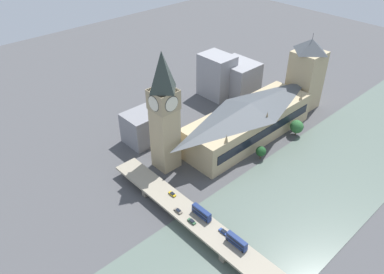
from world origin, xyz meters
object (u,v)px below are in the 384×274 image
object	(u,v)px
victoria_tower	(306,74)
double_decker_bus_lead	(202,212)
parliament_hall	(249,121)
car_northbound_mid	(178,211)
double_decker_bus_mid	(237,241)
car_northbound_lead	(192,221)
clock_tower	(164,111)
car_southbound_mid	(223,232)
car_northbound_tail	(172,194)
road_bridge	(230,248)

from	to	relation	value
victoria_tower	double_decker_bus_lead	size ratio (longest dim) A/B	4.94
parliament_hall	car_northbound_mid	distance (m)	86.26
double_decker_bus_mid	car_northbound_mid	world-z (taller)	double_decker_bus_mid
car_northbound_lead	car_northbound_mid	distance (m)	9.60
car_northbound_mid	car_northbound_lead	bearing A→B (deg)	-178.71
parliament_hall	clock_tower	size ratio (longest dim) A/B	1.34
parliament_hall	car_southbound_mid	bearing A→B (deg)	122.97
clock_tower	double_decker_bus_mid	size ratio (longest dim) A/B	6.52
parliament_hall	car_southbound_mid	distance (m)	90.46
car_northbound_mid	victoria_tower	bearing A→B (deg)	-80.18
car_northbound_mid	car_northbound_tail	size ratio (longest dim) A/B	0.99
car_northbound_lead	car_northbound_tail	bearing A→B (deg)	-14.65
clock_tower	car_northbound_tail	world-z (taller)	clock_tower
clock_tower	road_bridge	xyz separation A→B (m)	(-69.87, 20.91, -32.52)
double_decker_bus_mid	car_northbound_lead	world-z (taller)	double_decker_bus_mid
road_bridge	victoria_tower	bearing A→B (deg)	-68.16
car_northbound_lead	parliament_hall	bearing A→B (deg)	-67.21
clock_tower	car_southbound_mid	size ratio (longest dim) A/B	15.51
double_decker_bus_lead	car_northbound_mid	xyz separation A→B (m)	(10.00, 6.31, -2.00)
victoria_tower	double_decker_bus_mid	size ratio (longest dim) A/B	5.08
parliament_hall	double_decker_bus_lead	distance (m)	83.78
road_bridge	parliament_hall	bearing A→B (deg)	-54.50
victoria_tower	road_bridge	world-z (taller)	victoria_tower
double_decker_bus_mid	car_northbound_tail	world-z (taller)	double_decker_bus_mid
road_bridge	car_northbound_tail	bearing A→B (deg)	-3.24
road_bridge	car_southbound_mid	distance (m)	8.32
parliament_hall	car_northbound_mid	world-z (taller)	parliament_hall
car_northbound_lead	car_northbound_tail	size ratio (longest dim) A/B	1.00
victoria_tower	car_northbound_lead	world-z (taller)	victoria_tower
parliament_hall	double_decker_bus_mid	size ratio (longest dim) A/B	8.71
parliament_hall	car_northbound_tail	size ratio (longest dim) A/B	20.99
parliament_hall	double_decker_bus_lead	bearing A→B (deg)	114.67
parliament_hall	car_northbound_tail	world-z (taller)	parliament_hall
victoria_tower	car_northbound_tail	distance (m)	140.67
victoria_tower	car_northbound_mid	size ratio (longest dim) A/B	12.35
clock_tower	double_decker_bus_mid	xyz separation A→B (m)	(-71.41, 18.53, -28.69)
road_bridge	double_decker_bus_mid	distance (m)	4.76
car_northbound_mid	car_northbound_tail	bearing A→B (deg)	-26.95
car_northbound_mid	parliament_hall	bearing A→B (deg)	-73.16
parliament_hall	car_southbound_mid	xyz separation A→B (m)	(-49.13, 75.73, -5.82)
clock_tower	road_bridge	distance (m)	79.85
double_decker_bus_lead	car_southbound_mid	bearing A→B (deg)	-178.66
double_decker_bus_lead	car_northbound_mid	size ratio (longest dim) A/B	2.50
road_bridge	car_northbound_mid	distance (m)	31.77
parliament_hall	victoria_tower	xyz separation A→B (m)	(0.06, -61.91, 13.27)
clock_tower	road_bridge	world-z (taller)	clock_tower
car_southbound_mid	car_northbound_lead	bearing A→B (deg)	23.75
double_decker_bus_mid	double_decker_bus_lead	bearing A→B (deg)	-1.84
double_decker_bus_mid	car_northbound_tail	xyz separation A→B (m)	(44.13, -0.04, -2.03)
victoria_tower	double_decker_bus_mid	world-z (taller)	victoria_tower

